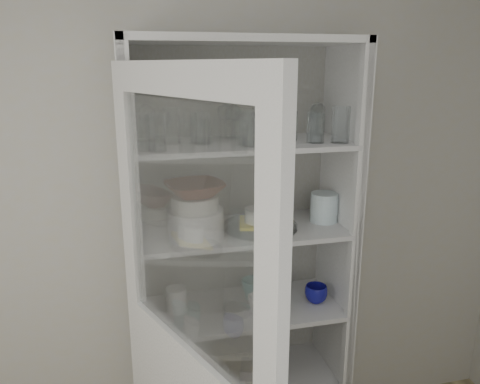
{
  "coord_description": "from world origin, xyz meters",
  "views": [
    {
      "loc": [
        -0.28,
        -0.7,
        1.99
      ],
      "look_at": [
        0.2,
        1.27,
        1.43
      ],
      "focal_mm": 35.0,
      "sensor_mm": 36.0,
      "label": 1
    }
  ],
  "objects_px": {
    "goblet_0": "(147,122)",
    "plate_stack_back": "(192,216)",
    "goblet_1": "(225,119)",
    "plate_stack_front": "(196,224)",
    "measuring_cups": "(235,311)",
    "teal_jar": "(272,287)",
    "white_canister": "(177,299)",
    "mug_teal": "(252,289)",
    "mug_white": "(258,305)",
    "goblet_3": "(317,117)",
    "pantry_cabinet": "(237,285)",
    "terracotta_bowl": "(195,189)",
    "mug_blue": "(316,294)",
    "white_ramekin": "(260,215)",
    "goblet_2": "(234,120)",
    "grey_bowl_stack": "(324,207)",
    "cream_bowl": "(195,203)",
    "tin_box": "(258,370)",
    "glass_platter": "(260,226)",
    "yellow_trivet": "(260,223)",
    "cream_dish": "(204,377)"
  },
  "relations": [
    {
      "from": "plate_stack_front",
      "to": "measuring_cups",
      "type": "bearing_deg",
      "value": -0.86
    },
    {
      "from": "white_ramekin",
      "to": "tin_box",
      "type": "distance_m",
      "value": 0.84
    },
    {
      "from": "yellow_trivet",
      "to": "teal_jar",
      "type": "xyz_separation_m",
      "value": [
        0.09,
        0.09,
        -0.38
      ]
    },
    {
      "from": "glass_platter",
      "to": "mug_white",
      "type": "xyz_separation_m",
      "value": [
        -0.02,
        -0.07,
        -0.36
      ]
    },
    {
      "from": "mug_white",
      "to": "goblet_3",
      "type": "bearing_deg",
      "value": 37.96
    },
    {
      "from": "white_ramekin",
      "to": "grey_bowl_stack",
      "type": "xyz_separation_m",
      "value": [
        0.32,
        0.02,
        0.01
      ]
    },
    {
      "from": "cream_bowl",
      "to": "grey_bowl_stack",
      "type": "height_order",
      "value": "cream_bowl"
    },
    {
      "from": "grey_bowl_stack",
      "to": "mug_blue",
      "type": "relative_size",
      "value": 1.27
    },
    {
      "from": "mug_white",
      "to": "pantry_cabinet",
      "type": "bearing_deg",
      "value": 118.03
    },
    {
      "from": "teal_jar",
      "to": "goblet_2",
      "type": "bearing_deg",
      "value": 172.71
    },
    {
      "from": "goblet_0",
      "to": "plate_stack_back",
      "type": "height_order",
      "value": "goblet_0"
    },
    {
      "from": "grey_bowl_stack",
      "to": "measuring_cups",
      "type": "xyz_separation_m",
      "value": [
        -0.45,
        -0.08,
        -0.45
      ]
    },
    {
      "from": "white_ramekin",
      "to": "white_canister",
      "type": "bearing_deg",
      "value": 172.13
    },
    {
      "from": "plate_stack_back",
      "to": "teal_jar",
      "type": "bearing_deg",
      "value": -8.38
    },
    {
      "from": "plate_stack_back",
      "to": "cream_dish",
      "type": "xyz_separation_m",
      "value": [
        0.02,
        -0.13,
        -0.8
      ]
    },
    {
      "from": "plate_stack_front",
      "to": "goblet_1",
      "type": "bearing_deg",
      "value": 48.23
    },
    {
      "from": "plate_stack_back",
      "to": "terracotta_bowl",
      "type": "height_order",
      "value": "terracotta_bowl"
    },
    {
      "from": "white_ramekin",
      "to": "measuring_cups",
      "type": "height_order",
      "value": "white_ramekin"
    },
    {
      "from": "white_canister",
      "to": "pantry_cabinet",
      "type": "bearing_deg",
      "value": 7.17
    },
    {
      "from": "goblet_2",
      "to": "yellow_trivet",
      "type": "relative_size",
      "value": 0.89
    },
    {
      "from": "mug_teal",
      "to": "mug_white",
      "type": "xyz_separation_m",
      "value": [
        -0.01,
        -0.15,
        -0.0
      ]
    },
    {
      "from": "grey_bowl_stack",
      "to": "white_ramekin",
      "type": "bearing_deg",
      "value": -175.87
    },
    {
      "from": "white_canister",
      "to": "mug_teal",
      "type": "bearing_deg",
      "value": 5.15
    },
    {
      "from": "goblet_1",
      "to": "mug_teal",
      "type": "bearing_deg",
      "value": -26.44
    },
    {
      "from": "teal_jar",
      "to": "terracotta_bowl",
      "type": "bearing_deg",
      "value": -160.48
    },
    {
      "from": "pantry_cabinet",
      "to": "white_ramekin",
      "type": "height_order",
      "value": "pantry_cabinet"
    },
    {
      "from": "cream_bowl",
      "to": "mug_blue",
      "type": "xyz_separation_m",
      "value": [
        0.59,
        0.03,
        -0.51
      ]
    },
    {
      "from": "plate_stack_front",
      "to": "yellow_trivet",
      "type": "bearing_deg",
      "value": 9.46
    },
    {
      "from": "glass_platter",
      "to": "mug_blue",
      "type": "height_order",
      "value": "glass_platter"
    },
    {
      "from": "goblet_0",
      "to": "terracotta_bowl",
      "type": "height_order",
      "value": "goblet_0"
    },
    {
      "from": "teal_jar",
      "to": "measuring_cups",
      "type": "xyz_separation_m",
      "value": [
        -0.22,
        -0.14,
        -0.03
      ]
    },
    {
      "from": "goblet_0",
      "to": "mug_white",
      "type": "relative_size",
      "value": 1.8
    },
    {
      "from": "goblet_1",
      "to": "mug_blue",
      "type": "bearing_deg",
      "value": -22.17
    },
    {
      "from": "goblet_2",
      "to": "mug_white",
      "type": "height_order",
      "value": "goblet_2"
    },
    {
      "from": "goblet_0",
      "to": "goblet_1",
      "type": "xyz_separation_m",
      "value": [
        0.35,
        0.04,
        -0.01
      ]
    },
    {
      "from": "plate_stack_front",
      "to": "measuring_cups",
      "type": "xyz_separation_m",
      "value": [
        0.17,
        -0.0,
        -0.44
      ]
    },
    {
      "from": "terracotta_bowl",
      "to": "cream_dish",
      "type": "xyz_separation_m",
      "value": [
        0.03,
        0.07,
        -0.98
      ]
    },
    {
      "from": "goblet_0",
      "to": "plate_stack_back",
      "type": "xyz_separation_m",
      "value": [
        0.19,
        0.04,
        -0.45
      ]
    },
    {
      "from": "plate_stack_front",
      "to": "white_ramekin",
      "type": "xyz_separation_m",
      "value": [
        0.3,
        0.05,
        0.0
      ]
    },
    {
      "from": "goblet_1",
      "to": "plate_stack_back",
      "type": "bearing_deg",
      "value": 179.78
    },
    {
      "from": "goblet_0",
      "to": "tin_box",
      "type": "bearing_deg",
      "value": -9.24
    },
    {
      "from": "teal_jar",
      "to": "plate_stack_back",
      "type": "bearing_deg",
      "value": 171.62
    },
    {
      "from": "white_canister",
      "to": "cream_dish",
      "type": "distance_m",
      "value": 0.44
    },
    {
      "from": "yellow_trivet",
      "to": "grey_bowl_stack",
      "type": "height_order",
      "value": "grey_bowl_stack"
    },
    {
      "from": "cream_dish",
      "to": "cream_bowl",
      "type": "bearing_deg",
      "value": -115.21
    },
    {
      "from": "tin_box",
      "to": "mug_blue",
      "type": "bearing_deg",
      "value": -9.2
    },
    {
      "from": "yellow_trivet",
      "to": "white_ramekin",
      "type": "distance_m",
      "value": 0.04
    },
    {
      "from": "cream_bowl",
      "to": "grey_bowl_stack",
      "type": "relative_size",
      "value": 1.44
    },
    {
      "from": "white_ramekin",
      "to": "mug_blue",
      "type": "relative_size",
      "value": 1.28
    },
    {
      "from": "pantry_cabinet",
      "to": "terracotta_bowl",
      "type": "distance_m",
      "value": 0.6
    }
  ]
}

